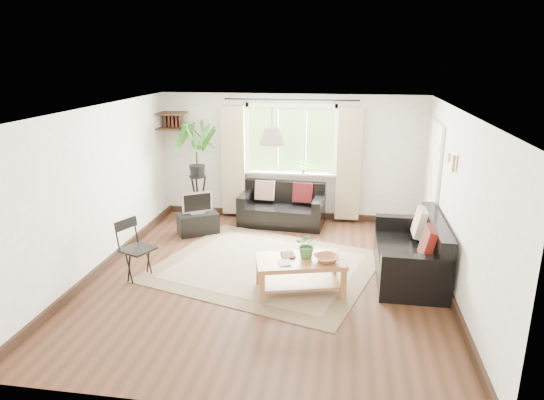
% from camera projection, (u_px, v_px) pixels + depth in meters
% --- Properties ---
extents(floor, '(5.50, 5.50, 0.00)m').
position_uv_depth(floor, '(268.00, 277.00, 7.01)').
color(floor, '#311E10').
rests_on(floor, ground).
extents(ceiling, '(5.50, 5.50, 0.00)m').
position_uv_depth(ceiling, '(267.00, 110.00, 6.32)').
color(ceiling, white).
rests_on(ceiling, floor).
extents(wall_back, '(5.00, 0.02, 2.40)m').
position_uv_depth(wall_back, '(291.00, 158.00, 9.27)').
color(wall_back, beige).
rests_on(wall_back, floor).
extents(wall_front, '(5.00, 0.02, 2.40)m').
position_uv_depth(wall_front, '(214.00, 290.00, 4.06)').
color(wall_front, beige).
rests_on(wall_front, floor).
extents(wall_left, '(0.02, 5.50, 2.40)m').
position_uv_depth(wall_left, '(98.00, 190.00, 7.03)').
color(wall_left, beige).
rests_on(wall_left, floor).
extents(wall_right, '(0.02, 5.50, 2.40)m').
position_uv_depth(wall_right, '(457.00, 206.00, 6.29)').
color(wall_right, beige).
rests_on(wall_right, floor).
extents(rug, '(3.72, 3.42, 0.02)m').
position_uv_depth(rug, '(266.00, 266.00, 7.36)').
color(rug, '#BEAE93').
rests_on(rug, floor).
extents(window, '(2.50, 0.16, 2.16)m').
position_uv_depth(window, '(291.00, 140.00, 9.13)').
color(window, white).
rests_on(window, wall_back).
extents(door, '(0.06, 0.96, 2.06)m').
position_uv_depth(door, '(432.00, 187.00, 7.96)').
color(door, silver).
rests_on(door, wall_right).
extents(corner_shelf, '(0.50, 0.50, 0.34)m').
position_uv_depth(corner_shelf, '(172.00, 121.00, 9.16)').
color(corner_shelf, black).
rests_on(corner_shelf, wall_back).
extents(pendant_lamp, '(0.36, 0.36, 0.54)m').
position_uv_depth(pendant_lamp, '(272.00, 132.00, 6.80)').
color(pendant_lamp, beige).
rests_on(pendant_lamp, ceiling).
extents(wall_sconce, '(0.12, 0.12, 0.28)m').
position_uv_depth(wall_sconce, '(451.00, 161.00, 6.43)').
color(wall_sconce, beige).
rests_on(wall_sconce, wall_right).
extents(sofa_back, '(1.61, 0.89, 0.73)m').
position_uv_depth(sofa_back, '(282.00, 206.00, 9.10)').
color(sofa_back, black).
rests_on(sofa_back, floor).
extents(sofa_right, '(1.78, 0.90, 0.84)m').
position_uv_depth(sofa_right, '(409.00, 249.00, 6.94)').
color(sofa_right, black).
rests_on(sofa_right, floor).
extents(coffee_table, '(1.29, 0.92, 0.48)m').
position_uv_depth(coffee_table, '(300.00, 275.00, 6.52)').
color(coffee_table, brown).
rests_on(coffee_table, floor).
extents(table_plant, '(0.34, 0.31, 0.35)m').
position_uv_depth(table_plant, '(307.00, 245.00, 6.46)').
color(table_plant, '#376E2C').
rests_on(table_plant, coffee_table).
extents(bowl, '(0.45, 0.45, 0.08)m').
position_uv_depth(bowl, '(327.00, 258.00, 6.37)').
color(bowl, '#A15A37').
rests_on(bowl, coffee_table).
extents(book_a, '(0.20, 0.24, 0.02)m').
position_uv_depth(book_a, '(279.00, 263.00, 6.32)').
color(book_a, silver).
rests_on(book_a, coffee_table).
extents(book_b, '(0.24, 0.28, 0.02)m').
position_uv_depth(book_b, '(281.00, 255.00, 6.54)').
color(book_b, brown).
rests_on(book_b, coffee_table).
extents(tv_stand, '(0.80, 0.70, 0.38)m').
position_uv_depth(tv_stand, '(198.00, 223.00, 8.68)').
color(tv_stand, black).
rests_on(tv_stand, floor).
extents(tv, '(0.55, 0.44, 0.41)m').
position_uv_depth(tv, '(197.00, 202.00, 8.57)').
color(tv, '#A5A5AA').
rests_on(tv, tv_stand).
extents(palm_stand, '(0.87, 0.87, 1.91)m').
position_uv_depth(palm_stand, '(197.00, 172.00, 9.18)').
color(palm_stand, black).
rests_on(palm_stand, floor).
extents(folding_chair, '(0.58, 0.58, 0.86)m').
position_uv_depth(folding_chair, '(138.00, 250.00, 6.87)').
color(folding_chair, black).
rests_on(folding_chair, floor).
extents(sill_plant, '(0.14, 0.10, 0.27)m').
position_uv_depth(sill_plant, '(303.00, 166.00, 9.15)').
color(sill_plant, '#2D6023').
rests_on(sill_plant, window).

